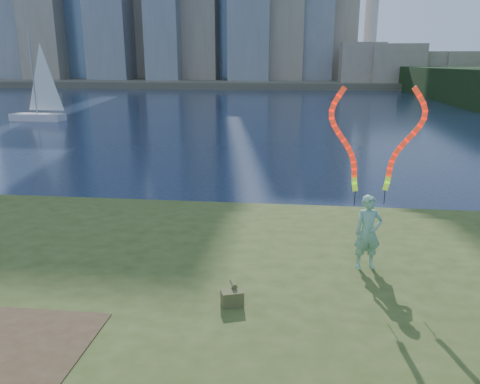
# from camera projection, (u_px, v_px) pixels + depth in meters

# --- Properties ---
(ground) EXTENTS (320.00, 320.00, 0.00)m
(ground) POSITION_uv_depth(u_px,v_px,m) (175.00, 308.00, 9.52)
(ground) COLOR #1A2741
(ground) RESTS_ON ground
(grassy_knoll) EXTENTS (20.00, 18.00, 0.80)m
(grassy_knoll) POSITION_uv_depth(u_px,v_px,m) (137.00, 363.00, 7.23)
(grassy_knoll) COLOR #39481A
(grassy_knoll) RESTS_ON ground
(far_shore) EXTENTS (320.00, 40.00, 1.20)m
(far_shore) POSITION_uv_depth(u_px,v_px,m) (286.00, 82.00, 100.20)
(far_shore) COLOR #504B3A
(far_shore) RESTS_ON ground
(woman_with_ribbons) EXTENTS (1.96, 0.58, 3.92)m
(woman_with_ribbons) POSITION_uv_depth(u_px,v_px,m) (370.00, 200.00, 9.15)
(woman_with_ribbons) COLOR #207B4D
(woman_with_ribbons) RESTS_ON grassy_knoll
(canvas_bag) EXTENTS (0.43, 0.48, 0.35)m
(canvas_bag) POSITION_uv_depth(u_px,v_px,m) (232.00, 297.00, 8.03)
(canvas_bag) COLOR brown
(canvas_bag) RESTS_ON grassy_knoll
(sailboat) EXTENTS (4.80, 1.72, 7.23)m
(sailboat) POSITION_uv_depth(u_px,v_px,m) (39.00, 106.00, 39.18)
(sailboat) COLOR silver
(sailboat) RESTS_ON ground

